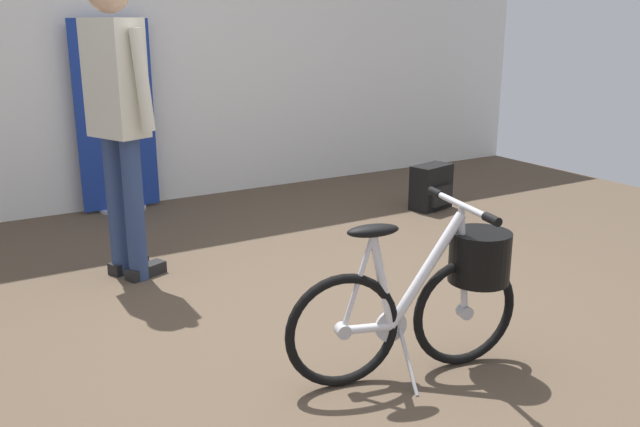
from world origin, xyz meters
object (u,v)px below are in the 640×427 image
at_px(folding_bike_foreground, 434,290).
at_px(backpack_on_floor, 432,187).
at_px(floor_banner_stand, 117,129).
at_px(visitor_near_wall, 118,108).

xyz_separation_m(folding_bike_foreground, backpack_on_floor, (1.71, 2.03, -0.19)).
distance_m(folding_bike_foreground, backpack_on_floor, 2.66).
xyz_separation_m(floor_banner_stand, folding_bike_foreground, (0.42, -3.28, -0.29)).
xyz_separation_m(folding_bike_foreground, visitor_near_wall, (-0.79, 1.79, 0.62)).
distance_m(floor_banner_stand, backpack_on_floor, 2.51).
height_order(folding_bike_foreground, visitor_near_wall, visitor_near_wall).
relative_size(floor_banner_stand, folding_bike_foreground, 1.42).
height_order(floor_banner_stand, backpack_on_floor, floor_banner_stand).
distance_m(floor_banner_stand, visitor_near_wall, 1.57).
bearing_deg(floor_banner_stand, backpack_on_floor, -30.27).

